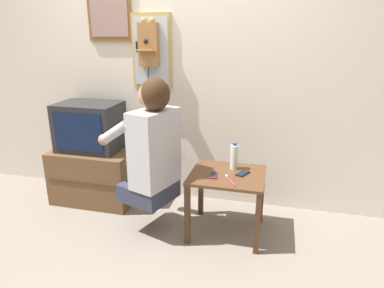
{
  "coord_description": "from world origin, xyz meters",
  "views": [
    {
      "loc": [
        0.87,
        -1.8,
        1.56
      ],
      "look_at": [
        0.27,
        0.57,
        0.75
      ],
      "focal_mm": 32.0,
      "sensor_mm": 36.0,
      "label": 1
    }
  ],
  "objects_px": {
    "framed_picture": "(109,9)",
    "water_bottle": "(234,157)",
    "wall_mirror": "(152,51)",
    "person": "(152,145)",
    "cell_phone_spare": "(243,173)",
    "toothbrush": "(230,180)",
    "television": "(90,127)",
    "cell_phone_held": "(213,175)",
    "wall_phone_antique": "(149,44)"
  },
  "relations": [
    {
      "from": "cell_phone_spare",
      "to": "person",
      "type": "bearing_deg",
      "value": -142.79
    },
    {
      "from": "person",
      "to": "wall_phone_antique",
      "type": "relative_size",
      "value": 1.24
    },
    {
      "from": "person",
      "to": "cell_phone_spare",
      "type": "height_order",
      "value": "person"
    },
    {
      "from": "framed_picture",
      "to": "cell_phone_spare",
      "type": "xyz_separation_m",
      "value": [
        1.29,
        -0.5,
        -1.22
      ]
    },
    {
      "from": "cell_phone_spare",
      "to": "water_bottle",
      "type": "distance_m",
      "value": 0.15
    },
    {
      "from": "cell_phone_held",
      "to": "water_bottle",
      "type": "distance_m",
      "value": 0.24
    },
    {
      "from": "television",
      "to": "toothbrush",
      "type": "bearing_deg",
      "value": -16.8
    },
    {
      "from": "cell_phone_held",
      "to": "toothbrush",
      "type": "height_order",
      "value": "toothbrush"
    },
    {
      "from": "wall_mirror",
      "to": "cell_phone_held",
      "type": "relative_size",
      "value": 4.86
    },
    {
      "from": "cell_phone_held",
      "to": "framed_picture",
      "type": "bearing_deg",
      "value": 140.77
    },
    {
      "from": "toothbrush",
      "to": "wall_mirror",
      "type": "bearing_deg",
      "value": 109.53
    },
    {
      "from": "water_bottle",
      "to": "framed_picture",
      "type": "bearing_deg",
      "value": 161.1
    },
    {
      "from": "wall_mirror",
      "to": "cell_phone_spare",
      "type": "distance_m",
      "value": 1.35
    },
    {
      "from": "framed_picture",
      "to": "person",
      "type": "bearing_deg",
      "value": -47.16
    },
    {
      "from": "person",
      "to": "toothbrush",
      "type": "xyz_separation_m",
      "value": [
        0.6,
        0.0,
        -0.22
      ]
    },
    {
      "from": "framed_picture",
      "to": "wall_mirror",
      "type": "bearing_deg",
      "value": -0.46
    },
    {
      "from": "toothbrush",
      "to": "television",
      "type": "bearing_deg",
      "value": 131.2
    },
    {
      "from": "television",
      "to": "framed_picture",
      "type": "bearing_deg",
      "value": 57.96
    },
    {
      "from": "cell_phone_held",
      "to": "water_bottle",
      "type": "xyz_separation_m",
      "value": [
        0.13,
        0.18,
        0.1
      ]
    },
    {
      "from": "wall_mirror",
      "to": "water_bottle",
      "type": "height_order",
      "value": "wall_mirror"
    },
    {
      "from": "person",
      "to": "television",
      "type": "height_order",
      "value": "person"
    },
    {
      "from": "cell_phone_held",
      "to": "water_bottle",
      "type": "relative_size",
      "value": 0.61
    },
    {
      "from": "television",
      "to": "framed_picture",
      "type": "relative_size",
      "value": 1.04
    },
    {
      "from": "television",
      "to": "water_bottle",
      "type": "distance_m",
      "value": 1.37
    },
    {
      "from": "person",
      "to": "toothbrush",
      "type": "distance_m",
      "value": 0.64
    },
    {
      "from": "framed_picture",
      "to": "cell_phone_held",
      "type": "height_order",
      "value": "framed_picture"
    },
    {
      "from": "wall_mirror",
      "to": "framed_picture",
      "type": "bearing_deg",
      "value": 179.54
    },
    {
      "from": "wall_phone_antique",
      "to": "water_bottle",
      "type": "xyz_separation_m",
      "value": [
        0.82,
        -0.37,
        -0.84
      ]
    },
    {
      "from": "cell_phone_spare",
      "to": "water_bottle",
      "type": "bearing_deg",
      "value": 157.03
    },
    {
      "from": "person",
      "to": "toothbrush",
      "type": "height_order",
      "value": "person"
    },
    {
      "from": "framed_picture",
      "to": "water_bottle",
      "type": "relative_size",
      "value": 2.46
    },
    {
      "from": "person",
      "to": "cell_phone_spare",
      "type": "distance_m",
      "value": 0.73
    },
    {
      "from": "cell_phone_spare",
      "to": "cell_phone_held",
      "type": "bearing_deg",
      "value": -133.06
    },
    {
      "from": "wall_mirror",
      "to": "cell_phone_spare",
      "type": "relative_size",
      "value": 4.69
    },
    {
      "from": "person",
      "to": "wall_phone_antique",
      "type": "bearing_deg",
      "value": 39.5
    },
    {
      "from": "person",
      "to": "wall_mirror",
      "type": "height_order",
      "value": "wall_mirror"
    },
    {
      "from": "framed_picture",
      "to": "cell_phone_held",
      "type": "bearing_deg",
      "value": -28.83
    },
    {
      "from": "television",
      "to": "framed_picture",
      "type": "distance_m",
      "value": 1.06
    },
    {
      "from": "cell_phone_held",
      "to": "water_bottle",
      "type": "height_order",
      "value": "water_bottle"
    },
    {
      "from": "wall_phone_antique",
      "to": "framed_picture",
      "type": "relative_size",
      "value": 1.45
    },
    {
      "from": "cell_phone_held",
      "to": "cell_phone_spare",
      "type": "height_order",
      "value": "same"
    },
    {
      "from": "person",
      "to": "wall_phone_antique",
      "type": "xyz_separation_m",
      "value": [
        -0.23,
        0.61,
        0.71
      ]
    },
    {
      "from": "wall_mirror",
      "to": "toothbrush",
      "type": "distance_m",
      "value": 1.36
    },
    {
      "from": "wall_phone_antique",
      "to": "water_bottle",
      "type": "distance_m",
      "value": 1.23
    },
    {
      "from": "framed_picture",
      "to": "cell_phone_spare",
      "type": "relative_size",
      "value": 3.91
    },
    {
      "from": "wall_phone_antique",
      "to": "cell_phone_held",
      "type": "relative_size",
      "value": 5.88
    },
    {
      "from": "framed_picture",
      "to": "water_bottle",
      "type": "bearing_deg",
      "value": -18.9
    },
    {
      "from": "framed_picture",
      "to": "cell_phone_spare",
      "type": "height_order",
      "value": "framed_picture"
    },
    {
      "from": "wall_mirror",
      "to": "cell_phone_spare",
      "type": "bearing_deg",
      "value": -28.99
    },
    {
      "from": "person",
      "to": "television",
      "type": "distance_m",
      "value": 0.86
    }
  ]
}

